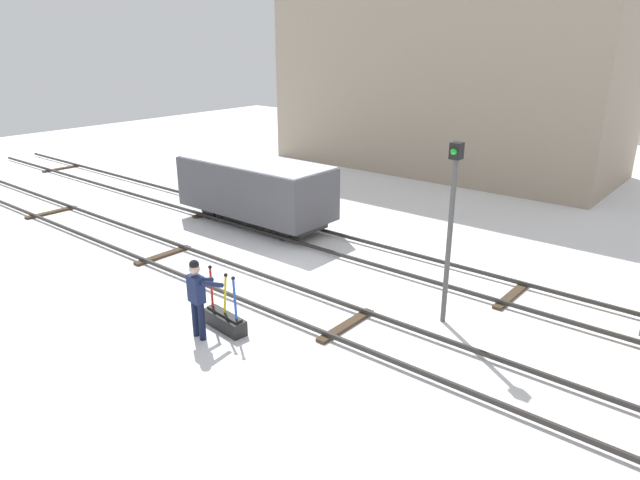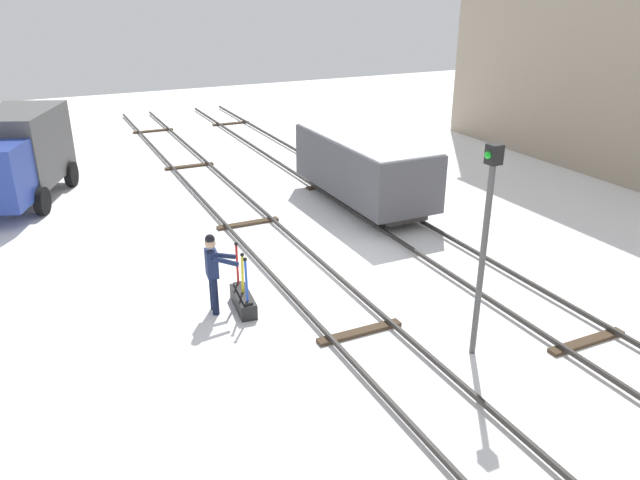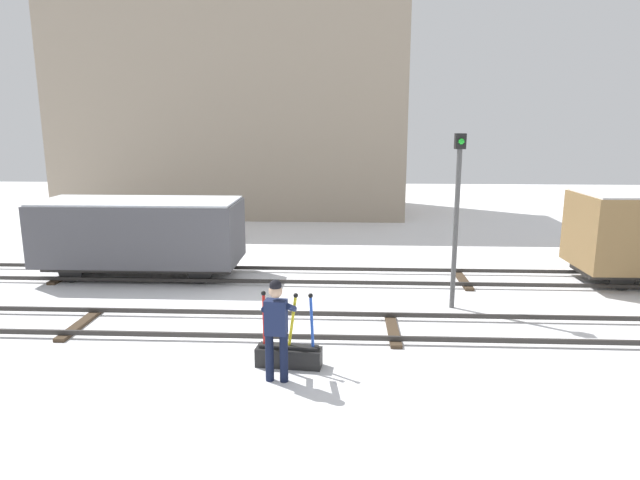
% 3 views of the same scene
% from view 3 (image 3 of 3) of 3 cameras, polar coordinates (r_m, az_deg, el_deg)
% --- Properties ---
extents(ground_plane, '(60.00, 60.00, 0.00)m').
position_cam_3_polar(ground_plane, '(12.61, -8.84, -9.04)').
color(ground_plane, white).
extents(track_main_line, '(44.00, 1.94, 0.18)m').
position_cam_3_polar(track_main_line, '(12.57, -8.85, -8.59)').
color(track_main_line, '#2D2B28').
rests_on(track_main_line, ground_plane).
extents(track_siding_near, '(44.00, 1.94, 0.18)m').
position_cam_3_polar(track_siding_near, '(16.35, -6.05, -3.61)').
color(track_siding_near, '#2D2B28').
rests_on(track_siding_near, ground_plane).
extents(switch_lever_frame, '(1.27, 0.49, 1.45)m').
position_cam_3_polar(switch_lever_frame, '(10.61, -3.24, -11.64)').
color(switch_lever_frame, black).
rests_on(switch_lever_frame, ground_plane).
extents(rail_worker, '(0.59, 0.75, 1.87)m').
position_cam_3_polar(rail_worker, '(9.77, -4.52, -8.59)').
color(rail_worker, '#111831').
rests_on(rail_worker, ground_plane).
extents(signal_post, '(0.24, 0.32, 4.26)m').
position_cam_3_polar(signal_post, '(13.60, 13.98, 3.54)').
color(signal_post, '#4C4C4C').
rests_on(signal_post, ground_plane).
extents(apartment_building, '(16.95, 7.14, 11.44)m').
position_cam_3_polar(apartment_building, '(29.09, -8.66, 14.33)').
color(apartment_building, gray).
rests_on(apartment_building, ground_plane).
extents(freight_car_back_track, '(5.78, 2.27, 2.31)m').
position_cam_3_polar(freight_car_back_track, '(16.97, -18.08, 0.69)').
color(freight_car_back_track, '#2D2B28').
rests_on(freight_car_back_track, ground_plane).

